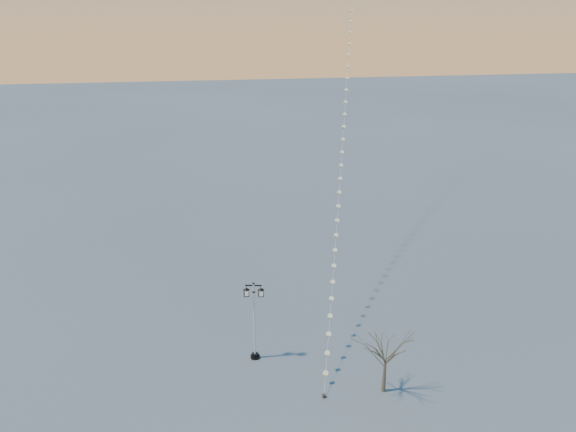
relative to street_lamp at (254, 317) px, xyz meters
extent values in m
plane|color=#5C5D5D|center=(1.33, -3.29, -2.80)|extent=(300.00, 300.00, 0.00)
cylinder|color=black|center=(0.00, 0.00, -2.72)|extent=(0.56, 0.56, 0.16)
cylinder|color=black|center=(0.00, 0.00, -2.57)|extent=(0.40, 0.40, 0.14)
cylinder|color=silver|center=(0.00, 0.00, -0.14)|extent=(0.13, 0.13, 4.71)
cylinder|color=black|center=(0.00, 0.00, 1.66)|extent=(0.20, 0.20, 0.06)
cube|color=black|center=(0.00, 0.00, 2.07)|extent=(0.95, 0.25, 0.06)
sphere|color=black|center=(0.00, 0.00, 2.19)|extent=(0.14, 0.14, 0.14)
pyramid|color=black|center=(-0.41, 0.08, 1.92)|extent=(0.44, 0.44, 0.14)
cube|color=beige|center=(-0.41, 0.08, 1.60)|extent=(0.26, 0.26, 0.34)
cube|color=black|center=(-0.41, 0.08, 1.41)|extent=(0.30, 0.30, 0.04)
pyramid|color=black|center=(0.41, -0.08, 1.92)|extent=(0.44, 0.44, 0.14)
cube|color=beige|center=(0.41, -0.08, 1.60)|extent=(0.26, 0.26, 0.34)
cube|color=black|center=(0.41, -0.08, 1.41)|extent=(0.30, 0.30, 0.04)
cone|color=brown|center=(6.58, -4.37, -1.79)|extent=(0.24, 0.24, 2.01)
cylinder|color=#38271E|center=(3.23, -4.34, -2.69)|extent=(0.20, 0.20, 0.20)
cylinder|color=black|center=(3.23, -4.34, -2.67)|extent=(0.03, 0.03, 0.25)
cone|color=orange|center=(10.03, 17.45, 12.46)|extent=(0.08, 0.08, 0.28)
cylinder|color=white|center=(3.23, -4.34, -2.19)|extent=(0.02, 0.02, 0.81)
camera|label=1|loc=(-3.11, -28.95, 16.89)|focal=35.19mm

